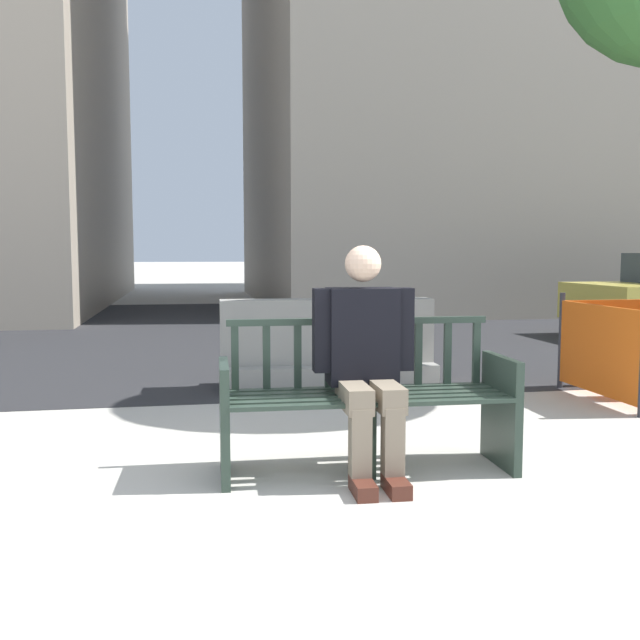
% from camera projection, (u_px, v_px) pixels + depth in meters
% --- Properties ---
extents(ground_plane, '(200.00, 200.00, 0.00)m').
position_uv_depth(ground_plane, '(329.00, 516.00, 3.46)').
color(ground_plane, '#B7B2A8').
extents(street_asphalt, '(120.00, 12.00, 0.01)m').
position_uv_depth(street_asphalt, '(229.00, 329.00, 11.97)').
color(street_asphalt, '#28282B').
rests_on(street_asphalt, ground).
extents(street_bench, '(1.71, 0.58, 0.88)m').
position_uv_depth(street_bench, '(366.00, 404.00, 4.15)').
color(street_bench, '#28382D').
rests_on(street_bench, ground).
extents(seated_person, '(0.58, 0.73, 1.31)m').
position_uv_depth(seated_person, '(365.00, 355.00, 4.06)').
color(seated_person, black).
rests_on(seated_person, ground).
extents(jersey_barrier_centre, '(2.02, 0.75, 0.84)m').
position_uv_depth(jersey_barrier_centre, '(327.00, 352.00, 6.73)').
color(jersey_barrier_centre, gray).
rests_on(jersey_barrier_centre, ground).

